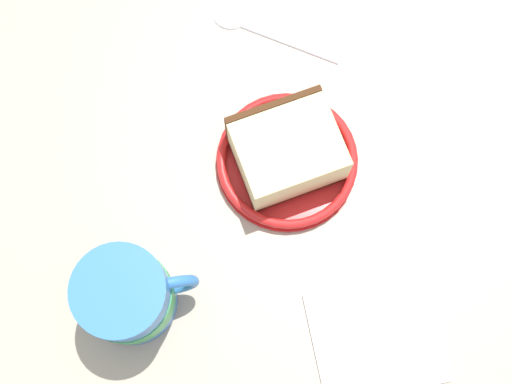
{
  "coord_description": "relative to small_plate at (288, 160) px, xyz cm",
  "views": [
    {
      "loc": [
        0.05,
        23.23,
        66.78
      ],
      "look_at": [
        -3.22,
        7.09,
        3.0
      ],
      "focal_mm": 50.22,
      "sensor_mm": 36.0,
      "label": 1
    }
  ],
  "objects": [
    {
      "name": "cake_slice",
      "position": [
        0.04,
        -0.26,
        2.5
      ],
      "size": [
        10.52,
        9.41,
        5.19
      ],
      "color": "#472814",
      "rests_on": "small_plate"
    },
    {
      "name": "tea_mug",
      "position": [
        16.52,
        10.32,
        3.64
      ],
      "size": [
        10.53,
        8.14,
        8.91
      ],
      "color": "#3372BF",
      "rests_on": "ground_plane"
    },
    {
      "name": "small_plate",
      "position": [
        0.0,
        0.0,
        0.0
      ],
      "size": [
        13.85,
        13.85,
        1.54
      ],
      "color": "red",
      "rests_on": "ground_plane"
    },
    {
      "name": "ground_plane",
      "position": [
        6.95,
        -4.05,
        -2.38
      ],
      "size": [
        123.6,
        123.6,
        3.23
      ],
      "primitive_type": "cube",
      "color": "tan"
    },
    {
      "name": "folded_napkin",
      "position": [
        -4.53,
        18.01,
        -0.46
      ],
      "size": [
        11.65,
        10.17,
        0.6
      ],
      "primitive_type": "cube",
      "rotation": [
        0.0,
        0.0,
        -0.0
      ],
      "color": "white",
      "rests_on": "ground_plane"
    },
    {
      "name": "teaspoon",
      "position": [
        0.76,
        -14.77,
        -0.42
      ],
      "size": [
        12.12,
        8.77,
        0.8
      ],
      "color": "silver",
      "rests_on": "ground_plane"
    }
  ]
}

